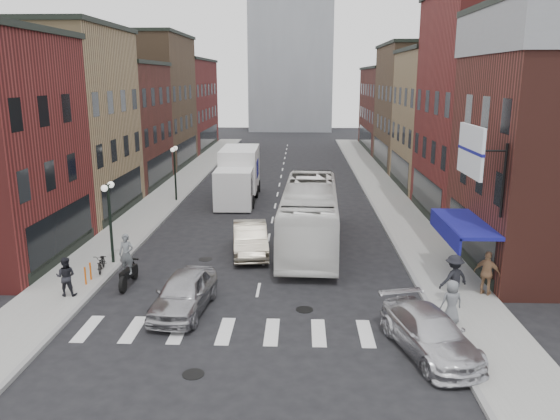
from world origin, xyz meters
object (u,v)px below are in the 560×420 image
Objects in this scene: bike_rack at (88,273)px; streetlamp_near at (109,208)px; sedan_left_near at (184,293)px; parked_bicycle at (102,262)px; ped_right_b at (487,273)px; transit_bus at (310,215)px; motorcycle_rider at (127,262)px; ped_left_solo at (66,276)px; sedan_left_far at (250,239)px; box_truck at (238,176)px; billboard_sign at (473,152)px; ped_right_c at (452,302)px; streetlamp_far at (175,163)px; ped_right_a at (454,279)px; curb_car at (430,333)px.

streetlamp_near is at bearing 85.76° from bike_rack.
sedan_left_near is 2.83× the size of parked_bicycle.
streetlamp_near is 2.19× the size of ped_right_b.
streetlamp_near is at bearing 73.41° from parked_bicycle.
transit_bus is 6.54× the size of ped_right_b.
motorcycle_rider is 0.20× the size of transit_bus.
sedan_left_near is 5.27m from ped_left_solo.
streetlamp_near is at bearing -101.10° from ped_left_solo.
bike_rack is 8.27m from sedan_left_far.
sedan_left_far is at bearing -81.99° from box_truck.
ped_right_c is (-1.19, -2.79, -5.16)m from billboard_sign.
streetlamp_far is 23.99m from ped_right_a.
sedan_left_far is at bearing -61.19° from streetlamp_far.
transit_bus is (8.10, 6.49, 0.58)m from motorcycle_rider.
parked_bicycle is (-4.67, -16.05, -1.30)m from box_truck.
ped_right_a is (5.68, -8.04, -0.57)m from transit_bus.
motorcycle_rider is 2.34m from parked_bicycle.
ped_right_c is at bearing 86.29° from ped_right_b.
ped_right_c is at bearing -52.43° from sedan_left_far.
ped_right_c reaches higher than sedan_left_far.
ped_left_solo reaches higher than ped_right_c.
parked_bicycle is (-0.10, -15.26, -2.34)m from streetlamp_far.
transit_bus is 7.37× the size of ped_left_solo.
box_truck is 21.97m from ped_right_a.
sedan_left_near is 0.95× the size of curb_car.
billboard_sign is 0.90× the size of streetlamp_near.
transit_bus is 7.56× the size of parked_bicycle.
ped_right_c is (13.18, -3.53, -0.15)m from motorcycle_rider.
sedan_left_near is at bearing -48.77° from streetlamp_near.
parked_bicycle is at bearing -94.53° from streetlamp_near.
motorcycle_rider is at bearing -149.36° from ped_left_solo.
curb_car is at bearing -22.21° from bike_rack.
bike_rack is at bearing -105.46° from ped_left_solo.
sedan_left_near is (3.04, -2.56, -0.35)m from motorcycle_rider.
ped_left_solo is 15.90m from ped_right_a.
parked_bicycle is at bearing -107.24° from box_truck.
motorcycle_rider is at bearing -30.45° from ped_right_a.
sedan_left_near is 10.19m from ped_right_c.
ped_right_c is (10.23, -21.08, -0.90)m from box_truck.
sedan_left_far is (-3.12, -1.73, -0.90)m from transit_bus.
bike_rack is 0.48× the size of ped_left_solo.
streetlamp_far is 26.20m from curb_car.
streetlamp_far is at bearing 89.31° from bike_rack.
motorcycle_rider is at bearing -59.55° from streetlamp_near.
box_truck is 0.71× the size of transit_bus.
billboard_sign is 0.81× the size of sedan_left_near.
streetlamp_near is 16.06m from curb_car.
billboard_sign reaches higher than streetlamp_near.
box_truck is (4.57, 14.79, -1.03)m from streetlamp_near.
billboard_sign is 5.98m from ped_right_c.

